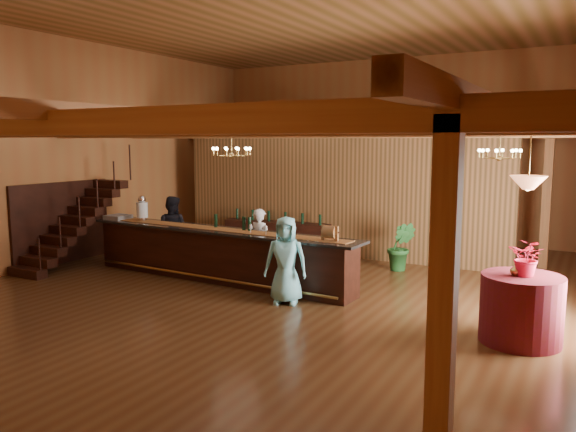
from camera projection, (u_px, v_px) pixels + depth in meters
The scene contains 27 objects.
floor at pixel (285, 287), 11.59m from camera, with size 14.00×14.00×0.00m, color #4F3119.
ceiling at pixel (285, 11), 10.85m from camera, with size 14.00×14.00×0.00m, color #A4673B.
wall_back at pixel (396, 149), 17.29m from camera, with size 12.00×0.10×5.50m, color #9D6131.
wall_left at pixel (77, 151), 14.09m from camera, with size 0.10×14.00×5.50m, color #9D6131.
beam_grid at pixel (297, 129), 11.59m from camera, with size 11.90×13.90×0.39m.
support_posts at pixel (273, 213), 10.94m from camera, with size 9.20×10.20×3.20m.
partition_wall at pixel (334, 197), 14.66m from camera, with size 9.00×0.18×3.10m, color brown.
staircase at pixel (72, 225), 13.42m from camera, with size 1.00×2.80×2.00m.
backroom_boxes at pixel (368, 226), 16.43m from camera, with size 4.10×0.60×1.10m.
tasting_bar at pixel (217, 254), 12.10m from camera, with size 6.76×1.18×1.13m.
beverage_dispenser at pixel (142, 209), 13.23m from camera, with size 0.26×0.26×0.60m.
glass_rack_tray at pixel (118, 217), 13.54m from camera, with size 0.50×0.50×0.10m, color gray.
raffle_drum at pixel (330, 232), 10.53m from camera, with size 0.34×0.24×0.30m.
bar_bottle_0 at pixel (216, 221), 12.19m from camera, with size 0.07×0.07×0.30m, color black.
bar_bottle_1 at pixel (244, 224), 11.80m from camera, with size 0.07×0.07×0.30m, color black.
bar_bottle_2 at pixel (250, 224), 11.72m from camera, with size 0.07×0.07×0.30m, color black.
backbar_shelf at pixel (277, 237), 15.16m from camera, with size 2.98×0.47×0.84m, color black.
round_table at pixel (521, 309), 8.35m from camera, with size 1.18×1.18×1.03m, color maroon.
chandelier_left at pixel (232, 151), 11.76m from camera, with size 0.80×0.80×0.57m.
chandelier_right at pixel (499, 153), 10.95m from camera, with size 0.80×0.80×0.60m.
pendant_lamp at pixel (528, 182), 8.10m from camera, with size 0.52×0.52×0.90m.
bartender at pixel (260, 243), 12.43m from camera, with size 0.55×0.36×1.52m, color white.
staff_second at pixel (172, 230), 13.64m from camera, with size 0.81×0.63×1.67m, color black.
guest at pixel (286, 260), 10.35m from camera, with size 0.80×0.52×1.63m, color #82E3EE.
floor_plant at pixel (401, 246), 12.99m from camera, with size 0.63×0.51×1.15m, color #205420.
table_flowers at pixel (528, 258), 8.19m from camera, with size 0.51×0.44×0.56m, color red.
table_vase at pixel (516, 266), 8.26m from camera, with size 0.14×0.14×0.28m, color tan.
Camera 1 is at (5.50, -9.85, 3.00)m, focal length 35.00 mm.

